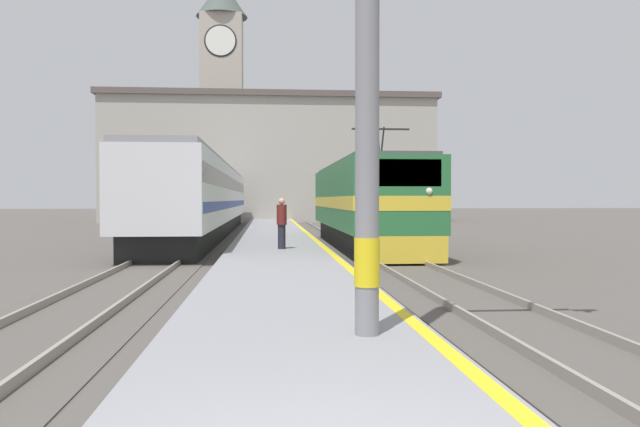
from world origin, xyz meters
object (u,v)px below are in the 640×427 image
locomotive_train (365,204)px  clock_tower (222,91)px  passenger_train (206,198)px  catenary_mast (375,13)px  person_on_platform (282,222)px

locomotive_train → clock_tower: 45.88m
passenger_train → clock_tower: size_ratio=1.28×
catenary_mast → person_on_platform: size_ratio=4.66×
passenger_train → clock_tower: bearing=92.5°
locomotive_train → person_on_platform: bearing=-130.9°
locomotive_train → person_on_platform: 5.31m
locomotive_train → clock_tower: size_ratio=0.56×
passenger_train → catenary_mast: size_ratio=4.12×
catenary_mast → clock_tower: bearing=95.8°
locomotive_train → passenger_train: (-7.30, 9.80, 0.28)m
clock_tower → person_on_platform: bearing=-83.6°
person_on_platform → clock_tower: size_ratio=0.07×
passenger_train → catenary_mast: (4.67, -27.24, 2.19)m
locomotive_train → passenger_train: 12.22m
clock_tower → locomotive_train: bearing=-78.6°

